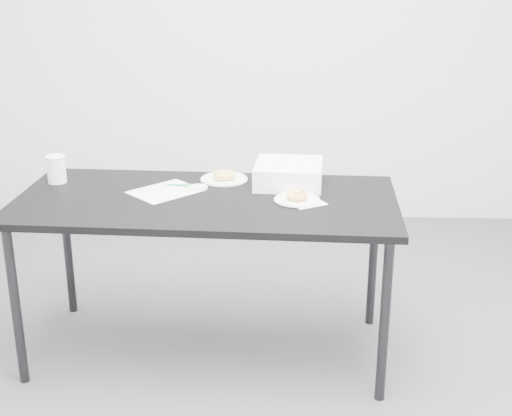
{
  "coord_description": "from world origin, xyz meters",
  "views": [
    {
      "loc": [
        0.18,
        -2.92,
        1.82
      ],
      "look_at": [
        0.06,
        0.02,
        0.77
      ],
      "focal_mm": 50.0,
      "sensor_mm": 36.0,
      "label": 1
    }
  ],
  "objects_px": {
    "table": "(206,210)",
    "donut_near": "(297,196)",
    "pen": "(181,185)",
    "bakery_box": "(289,174)",
    "plate_far": "(224,179)",
    "donut_far": "(224,175)",
    "scorecard": "(165,191)",
    "plate_near": "(297,200)",
    "coffee_cup": "(56,169)"
  },
  "relations": [
    {
      "from": "table",
      "to": "donut_near",
      "type": "relative_size",
      "value": 18.09
    },
    {
      "from": "pen",
      "to": "bakery_box",
      "type": "relative_size",
      "value": 0.44
    },
    {
      "from": "donut_near",
      "to": "plate_far",
      "type": "relative_size",
      "value": 0.42
    },
    {
      "from": "donut_near",
      "to": "donut_far",
      "type": "relative_size",
      "value": 0.89
    },
    {
      "from": "pen",
      "to": "table",
      "type": "bearing_deg",
      "value": -48.56
    },
    {
      "from": "table",
      "to": "bakery_box",
      "type": "bearing_deg",
      "value": 32.91
    },
    {
      "from": "donut_near",
      "to": "donut_far",
      "type": "height_order",
      "value": "donut_far"
    },
    {
      "from": "donut_near",
      "to": "bakery_box",
      "type": "height_order",
      "value": "bakery_box"
    },
    {
      "from": "pen",
      "to": "plate_far",
      "type": "relative_size",
      "value": 0.6
    },
    {
      "from": "donut_near",
      "to": "donut_far",
      "type": "xyz_separation_m",
      "value": [
        -0.35,
        0.3,
        -0.0
      ]
    },
    {
      "from": "scorecard",
      "to": "table",
      "type": "bearing_deg",
      "value": 21.69
    },
    {
      "from": "donut_near",
      "to": "plate_near",
      "type": "bearing_deg",
      "value": 0.0
    },
    {
      "from": "scorecard",
      "to": "donut_far",
      "type": "bearing_deg",
      "value": 81.4
    },
    {
      "from": "plate_near",
      "to": "coffee_cup",
      "type": "xyz_separation_m",
      "value": [
        -1.15,
        0.22,
        0.06
      ]
    },
    {
      "from": "plate_near",
      "to": "donut_far",
      "type": "height_order",
      "value": "donut_far"
    },
    {
      "from": "table",
      "to": "scorecard",
      "type": "distance_m",
      "value": 0.22
    },
    {
      "from": "plate_near",
      "to": "donut_far",
      "type": "bearing_deg",
      "value": 139.85
    },
    {
      "from": "plate_far",
      "to": "plate_near",
      "type": "bearing_deg",
      "value": -40.15
    },
    {
      "from": "pen",
      "to": "plate_near",
      "type": "height_order",
      "value": "pen"
    },
    {
      "from": "pen",
      "to": "donut_near",
      "type": "height_order",
      "value": "donut_near"
    },
    {
      "from": "scorecard",
      "to": "bakery_box",
      "type": "xyz_separation_m",
      "value": [
        0.57,
        0.13,
        0.05
      ]
    },
    {
      "from": "scorecard",
      "to": "donut_far",
      "type": "height_order",
      "value": "donut_far"
    },
    {
      "from": "scorecard",
      "to": "bakery_box",
      "type": "bearing_deg",
      "value": 58.12
    },
    {
      "from": "scorecard",
      "to": "bakery_box",
      "type": "relative_size",
      "value": 0.95
    },
    {
      "from": "table",
      "to": "plate_far",
      "type": "relative_size",
      "value": 7.59
    },
    {
      "from": "coffee_cup",
      "to": "bakery_box",
      "type": "relative_size",
      "value": 0.42
    },
    {
      "from": "pen",
      "to": "bakery_box",
      "type": "height_order",
      "value": "bakery_box"
    },
    {
      "from": "scorecard",
      "to": "donut_far",
      "type": "xyz_separation_m",
      "value": [
        0.26,
        0.19,
        0.02
      ]
    },
    {
      "from": "donut_near",
      "to": "donut_far",
      "type": "distance_m",
      "value": 0.46
    },
    {
      "from": "scorecard",
      "to": "plate_far",
      "type": "bearing_deg",
      "value": 81.4
    },
    {
      "from": "pen",
      "to": "bakery_box",
      "type": "bearing_deg",
      "value": 8.26
    },
    {
      "from": "table",
      "to": "plate_far",
      "type": "xyz_separation_m",
      "value": [
        0.06,
        0.27,
        0.06
      ]
    },
    {
      "from": "pen",
      "to": "plate_far",
      "type": "distance_m",
      "value": 0.22
    },
    {
      "from": "scorecard",
      "to": "donut_far",
      "type": "relative_size",
      "value": 2.75
    },
    {
      "from": "bakery_box",
      "to": "table",
      "type": "bearing_deg",
      "value": -145.83
    },
    {
      "from": "scorecard",
      "to": "donut_near",
      "type": "height_order",
      "value": "donut_near"
    },
    {
      "from": "plate_near",
      "to": "bakery_box",
      "type": "xyz_separation_m",
      "value": [
        -0.04,
        0.24,
        0.05
      ]
    },
    {
      "from": "pen",
      "to": "coffee_cup",
      "type": "relative_size",
      "value": 1.04
    },
    {
      "from": "pen",
      "to": "coffee_cup",
      "type": "xyz_separation_m",
      "value": [
        -0.6,
        0.04,
        0.06
      ]
    },
    {
      "from": "table",
      "to": "pen",
      "type": "relative_size",
      "value": 12.65
    },
    {
      "from": "scorecard",
      "to": "pen",
      "type": "bearing_deg",
      "value": 95.51
    },
    {
      "from": "scorecard",
      "to": "coffee_cup",
      "type": "bearing_deg",
      "value": -147.21
    },
    {
      "from": "table",
      "to": "bakery_box",
      "type": "distance_m",
      "value": 0.45
    },
    {
      "from": "table",
      "to": "coffee_cup",
      "type": "height_order",
      "value": "coffee_cup"
    },
    {
      "from": "plate_near",
      "to": "donut_near",
      "type": "xyz_separation_m",
      "value": [
        0.0,
        0.0,
        0.02
      ]
    },
    {
      "from": "pen",
      "to": "coffee_cup",
      "type": "bearing_deg",
      "value": 178.23
    },
    {
      "from": "coffee_cup",
      "to": "plate_far",
      "type": "bearing_deg",
      "value": 5.31
    },
    {
      "from": "donut_far",
      "to": "plate_far",
      "type": "bearing_deg",
      "value": 0.0
    },
    {
      "from": "scorecard",
      "to": "pen",
      "type": "xyz_separation_m",
      "value": [
        0.06,
        0.08,
        0.01
      ]
    },
    {
      "from": "pen",
      "to": "donut_far",
      "type": "relative_size",
      "value": 1.28
    }
  ]
}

